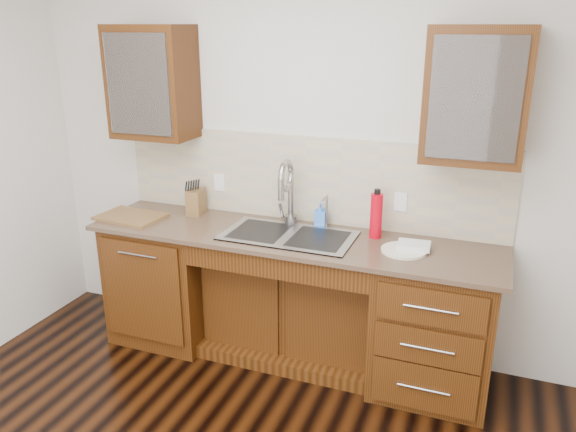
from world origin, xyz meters
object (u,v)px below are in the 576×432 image
at_px(plate, 404,250).
at_px(cutting_board, 131,217).
at_px(water_bottle, 376,216).
at_px(knife_block, 196,202).
at_px(soap_bottle, 320,214).

bearing_deg(plate, cutting_board, -178.20).
bearing_deg(cutting_board, water_bottle, 7.94).
bearing_deg(knife_block, soap_bottle, -3.06).
relative_size(water_bottle, cutting_board, 0.65).
distance_m(soap_bottle, cutting_board, 1.33).
xyz_separation_m(soap_bottle, knife_block, (-0.91, -0.07, 0.01)).
relative_size(soap_bottle, cutting_board, 0.36).
relative_size(plate, knife_block, 1.52).
height_order(soap_bottle, water_bottle, water_bottle).
bearing_deg(plate, soap_bottle, 156.80).
bearing_deg(soap_bottle, knife_block, 175.01).
distance_m(soap_bottle, knife_block, 0.91).
bearing_deg(cutting_board, plate, 1.80).
bearing_deg(knife_block, cutting_board, -154.31).
bearing_deg(soap_bottle, water_bottle, -21.47).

